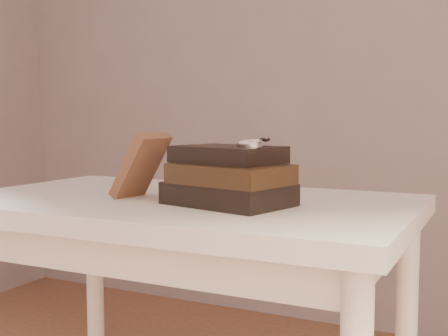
% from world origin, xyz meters
% --- Properties ---
extents(back_wall, '(3.50, 0.02, 2.70)m').
position_xyz_m(back_wall, '(0.00, 1.75, 1.35)').
color(back_wall, gray).
rests_on(back_wall, ground).
extents(table, '(1.00, 0.60, 0.75)m').
position_xyz_m(table, '(0.00, 0.35, 0.66)').
color(table, beige).
rests_on(table, ground).
extents(book_stack, '(0.27, 0.22, 0.12)m').
position_xyz_m(book_stack, '(0.14, 0.30, 0.81)').
color(book_stack, black).
rests_on(book_stack, table).
extents(journal, '(0.11, 0.11, 0.15)m').
position_xyz_m(journal, '(-0.08, 0.30, 0.82)').
color(journal, '#46271B').
rests_on(journal, table).
extents(pocket_watch, '(0.06, 0.16, 0.02)m').
position_xyz_m(pocket_watch, '(0.20, 0.28, 0.88)').
color(pocket_watch, silver).
rests_on(pocket_watch, book_stack).
extents(eyeglasses, '(0.12, 0.14, 0.05)m').
position_xyz_m(eyeglasses, '(0.08, 0.40, 0.82)').
color(eyeglasses, silver).
rests_on(eyeglasses, book_stack).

